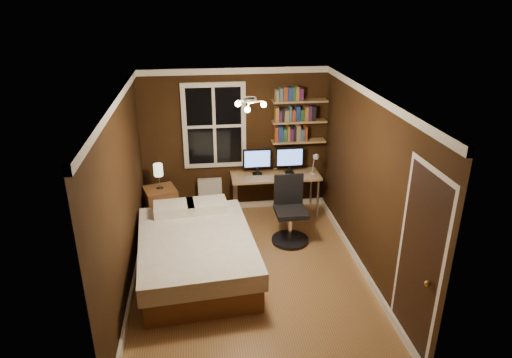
{
  "coord_description": "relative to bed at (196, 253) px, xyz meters",
  "views": [
    {
      "loc": [
        -0.6,
        -5.33,
        3.68
      ],
      "look_at": [
        0.15,
        0.45,
        1.23
      ],
      "focal_mm": 32.0,
      "sensor_mm": 36.0,
      "label": 1
    }
  ],
  "objects": [
    {
      "name": "books_row_lower",
      "position": [
        1.8,
        1.85,
        1.07
      ],
      "size": [
        0.54,
        0.16,
        0.23
      ],
      "primitive_type": null,
      "color": "#923B1A",
      "rests_on": "bookshelf_lower"
    },
    {
      "name": "monitor_right",
      "position": [
        1.64,
        1.75,
        0.64
      ],
      "size": [
        0.48,
        0.12,
        0.45
      ],
      "primitive_type": null,
      "color": "black",
      "rests_on": "desk"
    },
    {
      "name": "books_row_middle",
      "position": [
        1.8,
        1.85,
        1.42
      ],
      "size": [
        0.66,
        0.16,
        0.23
      ],
      "primitive_type": null,
      "color": "navy",
      "rests_on": "bookshelf_middle"
    },
    {
      "name": "bedside_lamp",
      "position": [
        -0.57,
        1.56,
        0.53
      ],
      "size": [
        0.15,
        0.15,
        0.43
      ],
      "primitive_type": null,
      "color": "#F2E7CD",
      "rests_on": "nightstand"
    },
    {
      "name": "bookshelf_lower",
      "position": [
        1.8,
        1.85,
        0.94
      ],
      "size": [
        0.92,
        0.22,
        0.03
      ],
      "primitive_type": "cube",
      "color": "#9E7C4C",
      "rests_on": "wall_back"
    },
    {
      "name": "bookshelf_upper",
      "position": [
        1.8,
        1.85,
        1.64
      ],
      "size": [
        0.92,
        0.22,
        0.03
      ],
      "primitive_type": "cube",
      "color": "#9E7C4C",
      "rests_on": "wall_back"
    },
    {
      "name": "desk_lamp",
      "position": [
        2.03,
        1.55,
        0.64
      ],
      "size": [
        0.14,
        0.32,
        0.44
      ],
      "primitive_type": null,
      "color": "silver",
      "rests_on": "desk"
    },
    {
      "name": "floor",
      "position": [
        0.72,
        -0.13,
        -0.31
      ],
      "size": [
        4.2,
        4.2,
        0.0
      ],
      "primitive_type": "plane",
      "color": "brown",
      "rests_on": "ground"
    },
    {
      "name": "nightstand",
      "position": [
        -0.57,
        1.56,
        0.0
      ],
      "size": [
        0.62,
        0.62,
        0.62
      ],
      "primitive_type": "cube",
      "rotation": [
        0.0,
        0.0,
        0.3
      ],
      "color": "brown",
      "rests_on": "ground"
    },
    {
      "name": "books_row_upper",
      "position": [
        1.8,
        1.85,
        1.77
      ],
      "size": [
        0.42,
        0.16,
        0.23
      ],
      "primitive_type": null,
      "color": "#265A33",
      "rests_on": "bookshelf_upper"
    },
    {
      "name": "ceiling_fixture",
      "position": [
        0.72,
        -0.23,
        2.09
      ],
      "size": [
        0.44,
        0.44,
        0.18
      ],
      "primitive_type": null,
      "color": "beige",
      "rests_on": "ceiling"
    },
    {
      "name": "office_chair",
      "position": [
        1.45,
        0.71,
        0.1
      ],
      "size": [
        0.58,
        0.58,
        1.05
      ],
      "rotation": [
        0.0,
        0.0,
        0.01
      ],
      "color": "black",
      "rests_on": "ground"
    },
    {
      "name": "desk",
      "position": [
        1.38,
        1.67,
        0.35
      ],
      "size": [
        1.52,
        0.57,
        0.72
      ],
      "color": "#9E7C4C",
      "rests_on": "ground"
    },
    {
      "name": "bookshelf_middle",
      "position": [
        1.8,
        1.85,
        1.29
      ],
      "size": [
        0.92,
        0.22,
        0.03
      ],
      "primitive_type": "cube",
      "color": "#9E7C4C",
      "rests_on": "wall_back"
    },
    {
      "name": "window",
      "position": [
        0.37,
        1.94,
        1.24
      ],
      "size": [
        1.06,
        0.06,
        1.46
      ],
      "primitive_type": "cube",
      "color": "white",
      "rests_on": "wall_back"
    },
    {
      "name": "door_knob",
      "position": [
        2.27,
        -1.98,
        0.69
      ],
      "size": [
        0.06,
        0.06,
        0.06
      ],
      "primitive_type": "sphere",
      "color": "tan",
      "rests_on": "door"
    },
    {
      "name": "door",
      "position": [
        2.31,
        -1.68,
        0.72
      ],
      "size": [
        0.03,
        0.82,
        2.05
      ],
      "primitive_type": null,
      "color": "black",
      "rests_on": "ground"
    },
    {
      "name": "radiator",
      "position": [
        0.25,
        1.86,
        0.0
      ],
      "size": [
        0.41,
        0.14,
        0.62
      ],
      "primitive_type": "cube",
      "color": "beige",
      "rests_on": "ground"
    },
    {
      "name": "ceiling",
      "position": [
        0.72,
        -0.13,
        2.19
      ],
      "size": [
        3.2,
        4.2,
        0.02
      ],
      "primitive_type": "cube",
      "color": "white",
      "rests_on": "wall_back"
    },
    {
      "name": "bed",
      "position": [
        0.0,
        0.0,
        0.0
      ],
      "size": [
        1.69,
        2.23,
        0.72
      ],
      "rotation": [
        0.0,
        0.0,
        0.09
      ],
      "color": "brown",
      "rests_on": "ground"
    },
    {
      "name": "wall_left",
      "position": [
        -0.88,
        -0.13,
        0.94
      ],
      "size": [
        0.04,
        4.2,
        2.5
      ],
      "primitive_type": "cube",
      "color": "black",
      "rests_on": "ground"
    },
    {
      "name": "wall_right",
      "position": [
        2.32,
        -0.13,
        0.94
      ],
      "size": [
        0.04,
        4.2,
        2.5
      ],
      "primitive_type": "cube",
      "color": "black",
      "rests_on": "ground"
    },
    {
      "name": "wall_back",
      "position": [
        0.72,
        1.97,
        0.94
      ],
      "size": [
        3.2,
        0.04,
        2.5
      ],
      "primitive_type": "cube",
      "color": "black",
      "rests_on": "ground"
    },
    {
      "name": "monitor_left",
      "position": [
        1.07,
        1.75,
        0.64
      ],
      "size": [
        0.48,
        0.12,
        0.45
      ],
      "primitive_type": null,
      "color": "black",
      "rests_on": "desk"
    }
  ]
}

